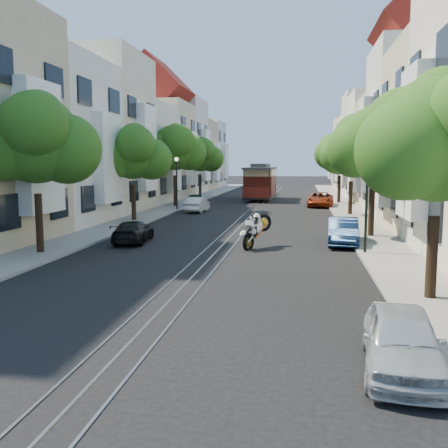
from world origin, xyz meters
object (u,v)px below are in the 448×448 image
at_px(parked_car_e_mid, 343,231).
at_px(parked_car_w_near, 133,232).
at_px(tree_e_a, 440,142).
at_px(parked_car_e_far, 321,199).
at_px(tree_e_b, 375,145).
at_px(tree_w_c, 175,148).
at_px(parked_car_w_mid, 197,204).
at_px(sportbike_rider, 255,229).
at_px(parked_car_e_near, 402,340).
at_px(tree_w_d, 201,156).
at_px(tree_e_d, 341,152).
at_px(tree_e_c, 353,152).
at_px(tree_w_b, 133,154).
at_px(tree_w_a, 37,141).
at_px(parked_car_w_far, 195,200).
at_px(lamp_east, 367,187).
at_px(lamp_west, 177,175).
at_px(cable_car, 261,180).

bearing_deg(parked_car_e_mid, parked_car_w_near, -171.60).
xyz_separation_m(tree_e_a, parked_car_e_far, (-1.91, 30.14, -3.75)).
height_order(tree_e_b, tree_w_c, tree_w_c).
bearing_deg(tree_e_b, parked_car_w_mid, 134.44).
height_order(sportbike_rider, parked_car_e_mid, sportbike_rider).
relative_size(tree_e_b, parked_car_e_near, 1.93).
xyz_separation_m(tree_w_d, parked_car_e_mid, (12.74, -29.43, -3.96)).
bearing_deg(sportbike_rider, tree_w_d, 130.49).
bearing_deg(parked_car_w_near, parked_car_e_far, -119.72).
xyz_separation_m(tree_e_d, parked_car_w_mid, (-11.66, -10.11, -4.27)).
xyz_separation_m(tree_e_a, tree_e_d, (0.00, 34.00, 0.47)).
xyz_separation_m(tree_e_c, tree_w_b, (-14.40, -6.00, -0.20)).
bearing_deg(tree_e_b, sportbike_rider, -145.08).
xyz_separation_m(tree_w_a, tree_w_b, (-0.00, 12.00, -0.34)).
bearing_deg(tree_w_c, tree_e_c, -19.15).
xyz_separation_m(tree_w_c, tree_w_d, (-0.00, 11.00, -0.47)).
bearing_deg(tree_e_c, tree_e_b, -90.00).
relative_size(parked_car_w_near, parked_car_w_far, 1.09).
xyz_separation_m(tree_w_b, parked_car_e_near, (12.62, -21.98, -3.81)).
bearing_deg(parked_car_w_mid, parked_car_w_near, 92.48).
height_order(tree_w_a, parked_car_w_near, tree_w_a).
xyz_separation_m(parked_car_e_near, parked_car_w_mid, (-9.88, 28.87, 0.01)).
height_order(lamp_east, sportbike_rider, lamp_east).
bearing_deg(lamp_east, tree_e_c, 86.56).
distance_m(tree_w_b, parked_car_e_mid, 15.22).
bearing_deg(parked_car_e_near, tree_e_d, 93.41).
height_order(tree_w_c, tree_w_d, tree_w_c).
bearing_deg(parked_car_w_mid, parked_car_e_far, -144.89).
bearing_deg(parked_car_e_mid, tree_e_b, 59.20).
height_order(tree_e_a, parked_car_w_near, tree_e_a).
distance_m(tree_e_b, lamp_west, 18.90).
xyz_separation_m(tree_e_d, parked_car_w_near, (-11.66, -25.29, -4.34)).
distance_m(tree_e_c, tree_w_c, 15.25).
distance_m(tree_w_c, parked_car_e_near, 35.59).
distance_m(tree_w_b, cable_car, 21.61).
bearing_deg(sportbike_rider, parked_car_e_near, -48.46).
bearing_deg(parked_car_w_far, lamp_west, 76.83).
relative_size(cable_car, parked_car_e_near, 2.59).
bearing_deg(lamp_east, tree_e_d, 87.96).
bearing_deg(parked_car_w_far, parked_car_e_mid, 117.19).
distance_m(tree_e_c, parked_car_e_mid, 14.10).
xyz_separation_m(tree_w_c, parked_car_w_near, (2.74, -19.29, -4.54)).
distance_m(lamp_west, parked_car_e_mid, 19.63).
distance_m(tree_e_b, tree_w_a, 16.01).
xyz_separation_m(tree_e_d, tree_w_c, (-14.40, -6.00, 0.20)).
bearing_deg(parked_car_e_far, parked_car_e_mid, -84.54).
distance_m(tree_e_d, tree_w_a, 32.38).
distance_m(cable_car, parked_car_e_far, 9.45).
bearing_deg(parked_car_e_far, tree_w_d, 149.40).
relative_size(tree_e_c, parked_car_w_far, 1.95).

